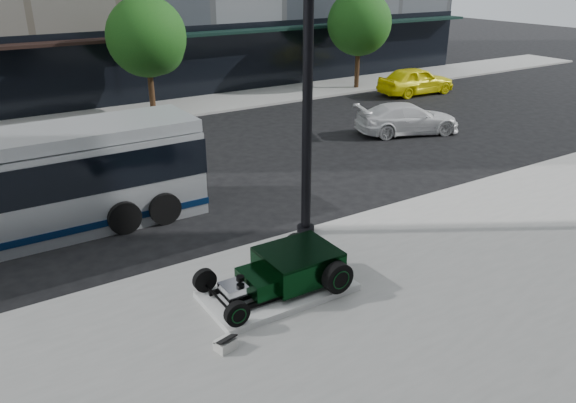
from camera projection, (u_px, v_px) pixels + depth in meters
ground at (268, 209)px, 17.64m from camera, size 120.00×120.00×0.00m
sidewalk_far at (128, 115)px, 28.50m from camera, size 70.00×4.00×0.12m
street_trees at (149, 40)px, 26.91m from camera, size 29.80×3.80×5.70m
display_plinth at (278, 291)px, 12.84m from camera, size 3.40×1.80×0.15m
hot_rod at (290, 267)px, 12.81m from camera, size 3.22×2.00×0.81m
info_plaque at (226, 344)px, 10.96m from camera, size 0.46×0.39×0.31m
lamppost at (308, 89)px, 14.20m from camera, size 0.48×0.48×8.78m
white_sedan at (407, 119)px, 25.30m from camera, size 5.08×3.36×1.37m
yellow_taxi at (416, 81)px, 32.99m from camera, size 4.83×2.18×1.61m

